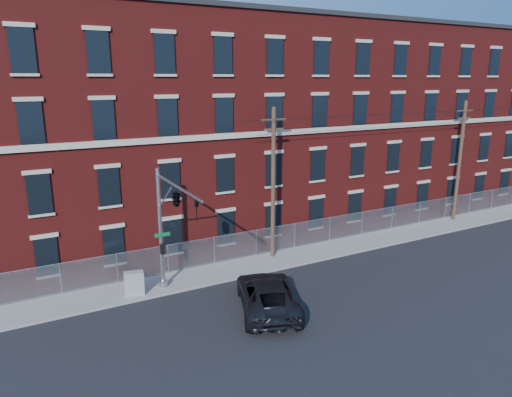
{
  "coord_description": "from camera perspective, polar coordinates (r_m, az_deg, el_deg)",
  "views": [
    {
      "loc": [
        -13.14,
        -20.04,
        11.83
      ],
      "look_at": [
        -0.14,
        4.0,
        4.79
      ],
      "focal_mm": 32.72,
      "sensor_mm": 36.0,
      "label": 1
    }
  ],
  "objects": [
    {
      "name": "ground",
      "position": [
        26.73,
        4.45,
        -11.88
      ],
      "size": [
        140.0,
        140.0,
        0.0
      ],
      "primitive_type": "plane",
      "color": "black",
      "rests_on": "ground"
    },
    {
      "name": "sidewalk",
      "position": [
        37.38,
        15.89,
        -4.49
      ],
      "size": [
        65.0,
        3.0,
        0.12
      ],
      "primitive_type": "cube",
      "color": "gray",
      "rests_on": "ground"
    },
    {
      "name": "mill_building",
      "position": [
        42.42,
        8.18,
        9.32
      ],
      "size": [
        55.3,
        14.32,
        16.3
      ],
      "color": "maroon",
      "rests_on": "ground"
    },
    {
      "name": "chain_link_fence",
      "position": [
        37.97,
        14.64,
        -2.53
      ],
      "size": [
        59.06,
        0.06,
        1.85
      ],
      "color": "#A5A8AD",
      "rests_on": "ground"
    },
    {
      "name": "traffic_signal_mast",
      "position": [
        24.21,
        -10.2,
        -1.23
      ],
      "size": [
        0.9,
        6.75,
        7.0
      ],
      "color": "#9EA0A5",
      "rests_on": "ground"
    },
    {
      "name": "utility_pole_near",
      "position": [
        30.48,
        2.11,
        2.13
      ],
      "size": [
        1.8,
        0.28,
        10.0
      ],
      "color": "#4A3325",
      "rests_on": "ground"
    },
    {
      "name": "utility_pole_mid",
      "position": [
        42.4,
        23.64,
        4.42
      ],
      "size": [
        1.8,
        0.28,
        10.0
      ],
      "color": "#4A3325",
      "rests_on": "ground"
    },
    {
      "name": "overhead_wires",
      "position": [
        41.99,
        24.17,
        9.5
      ],
      "size": [
        40.0,
        0.62,
        0.62
      ],
      "color": "black",
      "rests_on": "ground"
    },
    {
      "name": "pickup_truck",
      "position": [
        24.98,
        1.41,
        -11.65
      ],
      "size": [
        4.82,
        6.72,
        1.7
      ],
      "primitive_type": "imported",
      "rotation": [
        0.0,
        0.0,
        2.78
      ],
      "color": "black",
      "rests_on": "ground"
    },
    {
      "name": "utility_cabinet",
      "position": [
        27.23,
        -14.67,
        -9.99
      ],
      "size": [
        1.15,
        0.74,
        1.34
      ],
      "primitive_type": "cube",
      "rotation": [
        0.0,
        0.0,
        -0.2
      ],
      "color": "gray",
      "rests_on": "sidewalk"
    }
  ]
}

